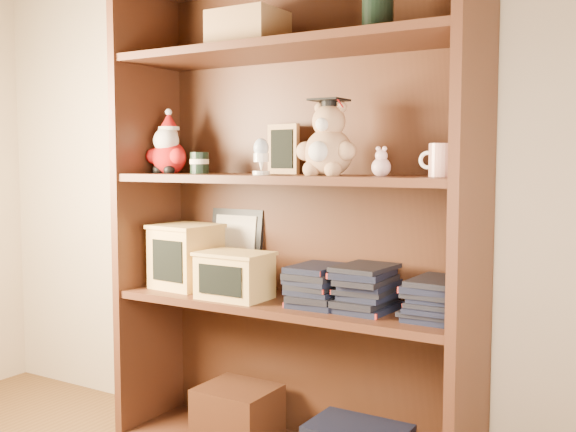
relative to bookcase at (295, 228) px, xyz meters
The scene contains 16 objects.
bookcase is the anchor object (origin of this frame).
shelf_lower 0.25m from the bookcase, 87.06° to the right, with size 1.14×0.33×0.02m.
shelf_upper 0.17m from the bookcase, 87.06° to the right, with size 1.14×0.33×0.02m.
santa_plush 0.55m from the bookcase, behind, with size 0.16×0.12×0.23m.
teachers_tin 0.41m from the bookcase, behind, with size 0.07×0.07×0.07m.
chalkboard_plaque 0.27m from the bookcase, 143.02° to the left, with size 0.13×0.08×0.17m.
egg_cup 0.27m from the bookcase, 111.10° to the right, with size 0.05×0.05×0.11m.
grad_teddy_bear 0.31m from the bookcase, 21.47° to the right, with size 0.19×0.17×0.24m.
pink_figurine 0.38m from the bookcase, ahead, with size 0.06×0.06×0.09m.
teacher_mug 0.55m from the bookcase, ahead, with size 0.10×0.07×0.09m.
certificate_frame 0.33m from the bookcase, 163.77° to the left, with size 0.22×0.06×0.27m.
treats_box 0.43m from the bookcase, behind, with size 0.22×0.22×0.22m.
pencils_box 0.25m from the bookcase, 143.83° to the right, with size 0.23×0.17×0.15m.
book_stack_left 0.21m from the bookcase, 24.15° to the right, with size 0.14×0.20×0.11m.
book_stack_mid 0.33m from the bookcase, 10.36° to the right, with size 0.14×0.20×0.13m.
book_stack_right 0.52m from the bookcase, ahead, with size 0.14×0.20×0.13m.
Camera 1 is at (1.17, -0.50, 1.00)m, focal length 42.00 mm.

